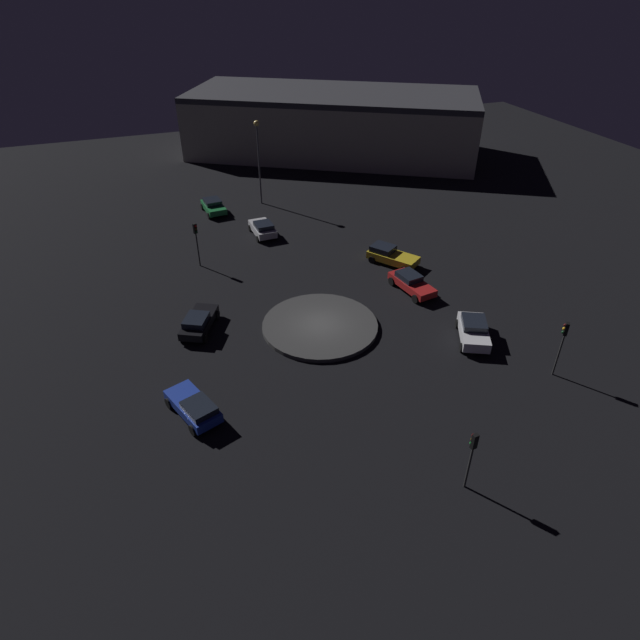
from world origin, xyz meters
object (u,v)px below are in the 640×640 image
Objects in this scene: car_black at (199,322)px; streetlamp_north at (258,148)px; car_green at (213,206)px; car_silver at (263,228)px; store_building at (333,123)px; traffic_light_southeast at (563,339)px; traffic_light_south at (472,450)px; car_blue at (194,407)px; car_red at (411,283)px; car_white at (474,330)px; traffic_light_northwest at (196,236)px; car_yellow at (391,256)px.

streetlamp_north is (10.71, 22.44, 5.39)m from car_black.
car_green is at bearing 14.26° from car_black.
car_green is at bearing 23.02° from car_silver.
car_black is 44.67m from store_building.
traffic_light_southeast reaches higher than car_black.
car_green is 0.44× the size of streetlamp_north.
car_blue is at bearing 43.44° from traffic_light_south.
traffic_light_southeast is (15.93, -34.78, 2.20)m from car_green.
car_red is 1.23× the size of traffic_light_south.
car_white is 1.11× the size of traffic_light_northwest.
store_building is at bearing 133.11° from car_yellow.
car_yellow is (19.72, 13.52, 0.04)m from car_blue.
car_white reaches higher than car_green.
car_black is (-18.35, 7.90, -0.05)m from car_white.
traffic_light_south is (8.87, -28.99, -0.17)m from traffic_light_northwest.
car_white is at bearing -2.43° from car_red.
car_yellow is 1.25× the size of traffic_light_south.
car_white is 1.13× the size of car_green.
car_white is 45.46m from store_building.
traffic_light_northwest reaches higher than traffic_light_south.
car_green is 38.32m from traffic_light_southeast.
car_silver reaches higher than car_red.
car_black is 0.11× the size of store_building.
traffic_light_northwest is (-6.96, -4.24, 2.15)m from car_silver.
store_building is (16.15, 22.69, 3.32)m from car_silver.
streetlamp_north is at bearing 76.35° from store_building.
car_blue is 25.40m from car_silver.
traffic_light_south reaches higher than car_blue.
car_white reaches higher than car_yellow.
traffic_light_southeast is (3.16, -17.75, 2.17)m from car_yellow.
store_building is at bearing -37.81° from car_silver.
car_green is 0.88× the size of car_black.
car_green is 22.29m from car_black.
streetlamp_north is (0.08, 41.39, 3.42)m from traffic_light_south.
traffic_light_northwest is at bearing -30.78° from car_blue.
car_yellow is at bearing -47.73° from car_black.
car_yellow is at bearing 164.19° from car_red.
car_green is at bearing 68.46° from store_building.
traffic_light_southeast reaches higher than car_white.
streetlamp_north is at bearing 2.24° from car_black.
streetlamp_north is (8.96, 12.40, 3.25)m from traffic_light_northwest.
car_blue is 20.12m from car_white.
car_silver is (-9.64, 22.19, -0.05)m from car_white.
traffic_light_south is (12.37, -10.08, 2.00)m from car_blue.
store_building is at bearing 45.77° from streetlamp_north.
traffic_light_northwest is 0.45× the size of streetlamp_north.
car_silver is 33.35m from traffic_light_south.
car_white reaches higher than car_red.
car_black is 21.81m from traffic_light_south.
traffic_light_northwest is at bearing -110.94° from car_white.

